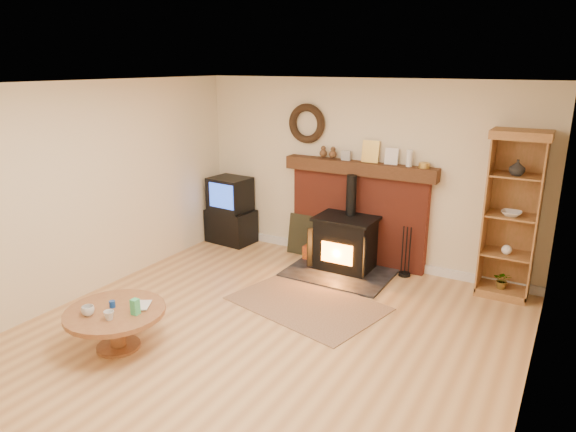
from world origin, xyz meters
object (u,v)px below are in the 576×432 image
Objects in this scene: coffee_table at (115,317)px; tv_unit at (231,211)px; wood_stove at (345,245)px; curio_cabinet at (512,216)px.

tv_unit is at bearing 105.99° from coffee_table.
wood_stove reaches higher than tv_unit.
curio_cabinet is at bearing 1.22° from tv_unit.
wood_stove is 0.68× the size of curio_cabinet.
wood_stove is at bearing 69.24° from coffee_table.
coffee_table is (-1.15, -3.04, -0.03)m from wood_stove.
curio_cabinet is at bearing 46.08° from coffee_table.
curio_cabinet reaches higher than tv_unit.
wood_stove is at bearing -172.19° from curio_cabinet.
curio_cabinet is (4.12, 0.09, 0.52)m from tv_unit.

